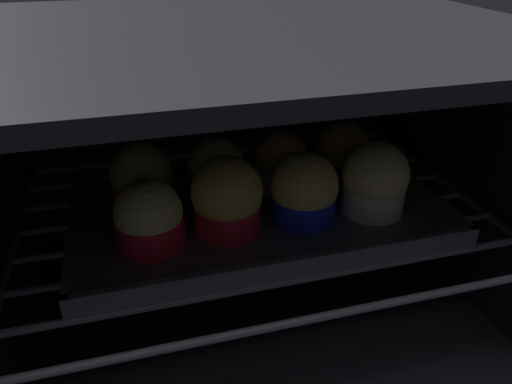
{
  "coord_description": "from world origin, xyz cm",
  "views": [
    {
      "loc": [
        -13.37,
        -27.19,
        44.4
      ],
      "look_at": [
        0.0,
        20.8,
        17.07
      ],
      "focal_mm": 34.44,
      "sensor_mm": 36.0,
      "label": 1
    }
  ],
  "objects_px": {
    "muffin_row1_col0": "(142,179)",
    "muffin_row0_col2": "(304,191)",
    "muffin_row1_col2": "(280,164)",
    "muffin_row1_col3": "(342,155)",
    "muffin_row0_col1": "(227,198)",
    "muffin_row1_col1": "(217,171)",
    "muffin_row0_col0": "(149,218)",
    "baking_tray": "(256,210)",
    "muffin_row0_col3": "(375,180)"
  },
  "relations": [
    {
      "from": "muffin_row1_col0",
      "to": "muffin_row0_col2",
      "type": "bearing_deg",
      "value": -25.22
    },
    {
      "from": "muffin_row1_col2",
      "to": "muffin_row1_col3",
      "type": "xyz_separation_m",
      "value": [
        0.08,
        -0.0,
        0.0
      ]
    },
    {
      "from": "muffin_row0_col1",
      "to": "muffin_row1_col0",
      "type": "bearing_deg",
      "value": 136.11
    },
    {
      "from": "muffin_row1_col1",
      "to": "muffin_row0_col0",
      "type": "bearing_deg",
      "value": -136.13
    },
    {
      "from": "muffin_row0_col0",
      "to": "muffin_row1_col3",
      "type": "relative_size",
      "value": 0.99
    },
    {
      "from": "baking_tray",
      "to": "muffin_row0_col1",
      "type": "xyz_separation_m",
      "value": [
        -0.04,
        -0.04,
        0.04
      ]
    },
    {
      "from": "muffin_row0_col2",
      "to": "muffin_row0_col3",
      "type": "height_order",
      "value": "muffin_row0_col3"
    },
    {
      "from": "muffin_row0_col2",
      "to": "muffin_row1_col2",
      "type": "distance_m",
      "value": 0.08
    },
    {
      "from": "muffin_row0_col2",
      "to": "baking_tray",
      "type": "bearing_deg",
      "value": 137.47
    },
    {
      "from": "muffin_row1_col2",
      "to": "muffin_row1_col3",
      "type": "distance_m",
      "value": 0.08
    },
    {
      "from": "muffin_row0_col1",
      "to": "muffin_row1_col2",
      "type": "height_order",
      "value": "muffin_row0_col1"
    },
    {
      "from": "muffin_row0_col0",
      "to": "muffin_row0_col1",
      "type": "relative_size",
      "value": 0.88
    },
    {
      "from": "muffin_row0_col1",
      "to": "muffin_row0_col3",
      "type": "relative_size",
      "value": 1.01
    },
    {
      "from": "muffin_row0_col2",
      "to": "muffin_row1_col1",
      "type": "relative_size",
      "value": 1.08
    },
    {
      "from": "baking_tray",
      "to": "muffin_row1_col3",
      "type": "bearing_deg",
      "value": 17.82
    },
    {
      "from": "baking_tray",
      "to": "muffin_row1_col2",
      "type": "distance_m",
      "value": 0.07
    },
    {
      "from": "muffin_row1_col0",
      "to": "muffin_row0_col3",
      "type": "bearing_deg",
      "value": -18.46
    },
    {
      "from": "muffin_row0_col0",
      "to": "muffin_row0_col1",
      "type": "distance_m",
      "value": 0.08
    },
    {
      "from": "muffin_row1_col1",
      "to": "muffin_row1_col2",
      "type": "bearing_deg",
      "value": 2.67
    },
    {
      "from": "muffin_row0_col2",
      "to": "muffin_row1_col0",
      "type": "relative_size",
      "value": 1.05
    },
    {
      "from": "muffin_row0_col1",
      "to": "muffin_row1_col0",
      "type": "xyz_separation_m",
      "value": [
        -0.08,
        0.08,
        -0.01
      ]
    },
    {
      "from": "muffin_row0_col1",
      "to": "muffin_row1_col3",
      "type": "relative_size",
      "value": 1.13
    },
    {
      "from": "baking_tray",
      "to": "muffin_row0_col0",
      "type": "relative_size",
      "value": 5.65
    },
    {
      "from": "muffin_row0_col3",
      "to": "muffin_row1_col3",
      "type": "bearing_deg",
      "value": 90.44
    },
    {
      "from": "muffin_row1_col3",
      "to": "muffin_row1_col2",
      "type": "bearing_deg",
      "value": 178.77
    },
    {
      "from": "muffin_row0_col1",
      "to": "muffin_row0_col0",
      "type": "bearing_deg",
      "value": -176.28
    },
    {
      "from": "baking_tray",
      "to": "muffin_row0_col3",
      "type": "height_order",
      "value": "muffin_row0_col3"
    },
    {
      "from": "muffin_row0_col3",
      "to": "muffin_row0_col0",
      "type": "bearing_deg",
      "value": -179.82
    },
    {
      "from": "muffin_row0_col0",
      "to": "muffin_row0_col3",
      "type": "bearing_deg",
      "value": 0.18
    },
    {
      "from": "muffin_row0_col3",
      "to": "muffin_row1_col1",
      "type": "height_order",
      "value": "muffin_row0_col3"
    },
    {
      "from": "baking_tray",
      "to": "muffin_row0_col2",
      "type": "xyz_separation_m",
      "value": [
        0.04,
        -0.04,
        0.04
      ]
    },
    {
      "from": "muffin_row0_col0",
      "to": "muffin_row0_col1",
      "type": "bearing_deg",
      "value": 3.72
    },
    {
      "from": "muffin_row0_col0",
      "to": "muffin_row1_col2",
      "type": "relative_size",
      "value": 1.03
    },
    {
      "from": "muffin_row1_col2",
      "to": "muffin_row1_col3",
      "type": "relative_size",
      "value": 0.96
    },
    {
      "from": "muffin_row0_col3",
      "to": "muffin_row1_col2",
      "type": "bearing_deg",
      "value": 133.96
    },
    {
      "from": "baking_tray",
      "to": "muffin_row1_col3",
      "type": "height_order",
      "value": "muffin_row1_col3"
    },
    {
      "from": "baking_tray",
      "to": "muffin_row0_col0",
      "type": "xyz_separation_m",
      "value": [
        -0.12,
        -0.05,
        0.04
      ]
    },
    {
      "from": "muffin_row0_col1",
      "to": "muffin_row1_col0",
      "type": "height_order",
      "value": "muffin_row0_col1"
    },
    {
      "from": "baking_tray",
      "to": "muffin_row0_col0",
      "type": "height_order",
      "value": "muffin_row0_col0"
    },
    {
      "from": "muffin_row0_col2",
      "to": "muffin_row1_col1",
      "type": "height_order",
      "value": "muffin_row0_col2"
    },
    {
      "from": "muffin_row0_col3",
      "to": "muffin_row1_col2",
      "type": "relative_size",
      "value": 1.17
    },
    {
      "from": "muffin_row0_col0",
      "to": "muffin_row0_col1",
      "type": "xyz_separation_m",
      "value": [
        0.08,
        0.01,
        0.01
      ]
    },
    {
      "from": "muffin_row0_col3",
      "to": "muffin_row1_col3",
      "type": "distance_m",
      "value": 0.08
    },
    {
      "from": "muffin_row0_col0",
      "to": "muffin_row0_col3",
      "type": "height_order",
      "value": "muffin_row0_col3"
    },
    {
      "from": "muffin_row1_col2",
      "to": "muffin_row0_col3",
      "type": "bearing_deg",
      "value": -46.04
    },
    {
      "from": "muffin_row1_col0",
      "to": "muffin_row1_col1",
      "type": "distance_m",
      "value": 0.09
    },
    {
      "from": "baking_tray",
      "to": "muffin_row0_col2",
      "type": "distance_m",
      "value": 0.07
    },
    {
      "from": "muffin_row1_col0",
      "to": "baking_tray",
      "type": "bearing_deg",
      "value": -17.57
    },
    {
      "from": "muffin_row0_col0",
      "to": "muffin_row0_col1",
      "type": "height_order",
      "value": "muffin_row0_col1"
    },
    {
      "from": "muffin_row0_col3",
      "to": "baking_tray",
      "type": "bearing_deg",
      "value": 160.67
    }
  ]
}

